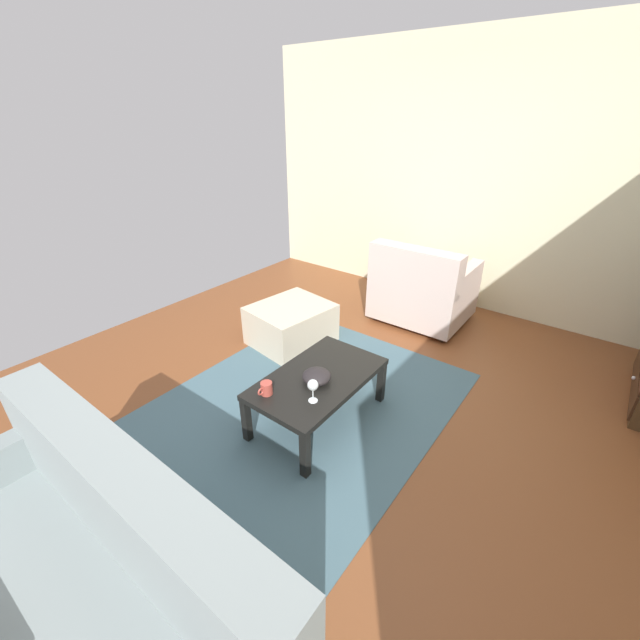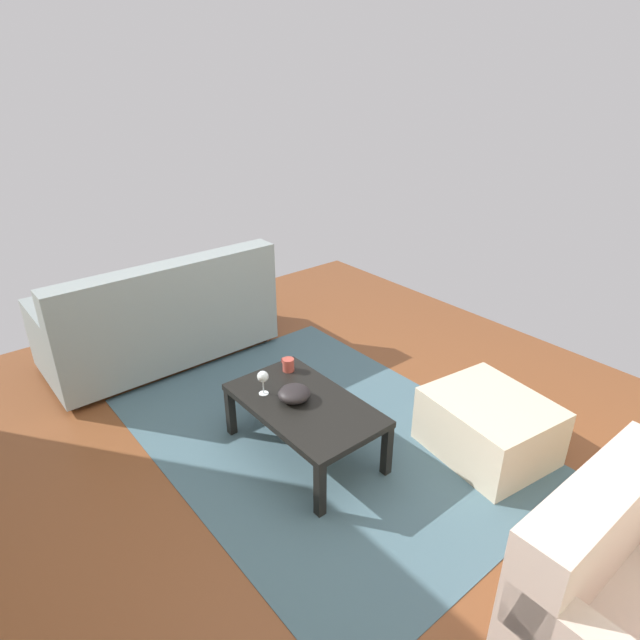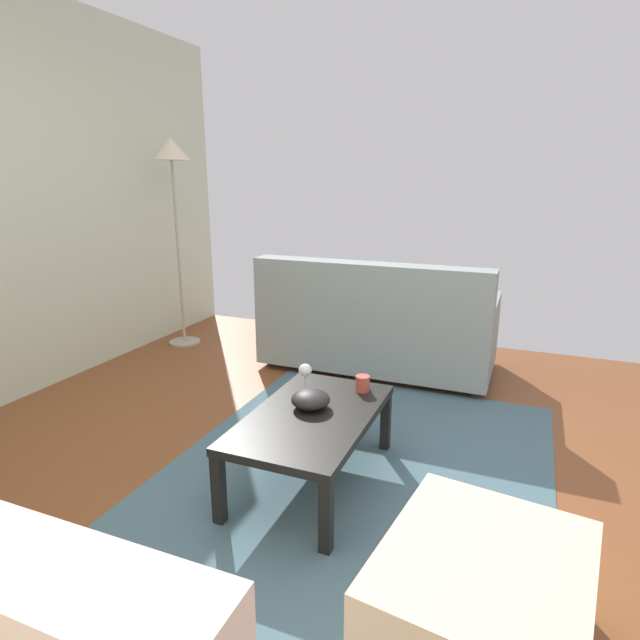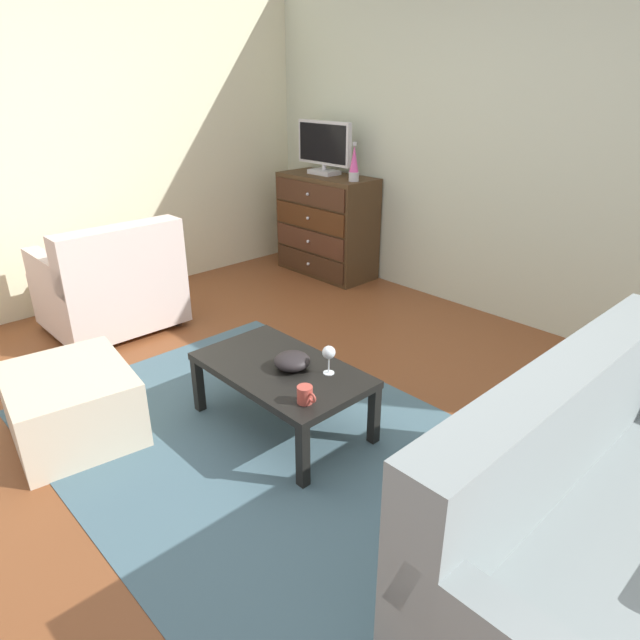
{
  "view_description": "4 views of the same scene",
  "coord_description": "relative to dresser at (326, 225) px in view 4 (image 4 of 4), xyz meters",
  "views": [
    {
      "loc": [
        1.92,
        1.36,
        1.98
      ],
      "look_at": [
        -0.0,
        -0.12,
        0.71
      ],
      "focal_mm": 22.46,
      "sensor_mm": 36.0,
      "label": 1
    },
    {
      "loc": [
        -1.93,
        1.58,
        2.17
      ],
      "look_at": [
        0.13,
        -0.12,
        0.89
      ],
      "focal_mm": 29.69,
      "sensor_mm": 36.0,
      "label": 2
    },
    {
      "loc": [
        -1.98,
        -0.93,
        1.48
      ],
      "look_at": [
        0.22,
        -0.03,
        0.82
      ],
      "focal_mm": 29.33,
      "sensor_mm": 36.0,
      "label": 3
    },
    {
      "loc": [
        2.18,
        -1.66,
        1.8
      ],
      "look_at": [
        0.27,
        0.16,
        0.63
      ],
      "focal_mm": 31.11,
      "sensor_mm": 36.0,
      "label": 4
    }
  ],
  "objects": [
    {
      "name": "ground_plane",
      "position": [
        1.58,
        -1.99,
        -0.5
      ],
      "size": [
        5.45,
        5.09,
        0.05
      ],
      "primitive_type": "cube",
      "color": "brown"
    },
    {
      "name": "wall_accent_rear",
      "position": [
        1.58,
        0.31,
        0.87
      ],
      "size": [
        5.45,
        0.12,
        2.68
      ],
      "primitive_type": "cube",
      "color": "beige",
      "rests_on": "ground_plane"
    },
    {
      "name": "wall_plain_left",
      "position": [
        -0.91,
        -1.99,
        0.87
      ],
      "size": [
        0.12,
        5.09,
        2.68
      ],
      "primitive_type": "cube",
      "color": "beige",
      "rests_on": "ground_plane"
    },
    {
      "name": "area_rug",
      "position": [
        1.78,
        -2.19,
        -0.47
      ],
      "size": [
        2.6,
        1.9,
        0.01
      ],
      "primitive_type": "cube",
      "color": "#45626F",
      "rests_on": "ground_plane"
    },
    {
      "name": "dresser",
      "position": [
        0.0,
        0.0,
        0.0
      ],
      "size": [
        0.97,
        0.49,
        0.95
      ],
      "color": "#432E1A",
      "rests_on": "ground_plane"
    },
    {
      "name": "tv",
      "position": [
        -0.06,
        0.02,
        0.72
      ],
      "size": [
        0.65,
        0.18,
        0.47
      ],
      "color": "silver",
      "rests_on": "dresser"
    },
    {
      "name": "lava_lamp",
      "position": [
        0.38,
        -0.04,
        0.62
      ],
      "size": [
        0.09,
        0.09,
        0.33
      ],
      "color": "#B7B7BC",
      "rests_on": "dresser"
    },
    {
      "name": "coffee_table",
      "position": [
        1.73,
        -2.01,
        -0.15
      ],
      "size": [
        0.96,
        0.56,
        0.37
      ],
      "color": "black",
      "rests_on": "ground_plane"
    },
    {
      "name": "wine_glass",
      "position": [
        1.95,
        -1.87,
        0.01
      ],
      "size": [
        0.07,
        0.07,
        0.16
      ],
      "color": "silver",
      "rests_on": "coffee_table"
    },
    {
      "name": "mug",
      "position": [
        2.08,
        -2.15,
        -0.06
      ],
      "size": [
        0.11,
        0.08,
        0.08
      ],
      "color": "#B2463A",
      "rests_on": "coffee_table"
    },
    {
      "name": "bowl_decorative",
      "position": [
        1.78,
        -1.98,
        -0.06
      ],
      "size": [
        0.19,
        0.19,
        0.09
      ],
      "primitive_type": "ellipsoid",
      "color": "black",
      "rests_on": "coffee_table"
    },
    {
      "name": "couch_large",
      "position": [
        3.39,
        -1.85,
        -0.13
      ],
      "size": [
        0.85,
        1.76,
        0.88
      ],
      "color": "#332319",
      "rests_on": "ground_plane"
    },
    {
      "name": "armchair",
      "position": [
        -0.15,
        -2.1,
        -0.12
      ],
      "size": [
        0.8,
        0.9,
        0.85
      ],
      "color": "#332319",
      "rests_on": "ground_plane"
    },
    {
      "name": "ottoman",
      "position": [
        1.02,
        -2.88,
        -0.29
      ],
      "size": [
        0.78,
        0.69,
        0.38
      ],
      "primitive_type": "cube",
      "rotation": [
        0.0,
        0.0,
        -0.14
      ],
      "color": "beige",
      "rests_on": "ground_plane"
    }
  ]
}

